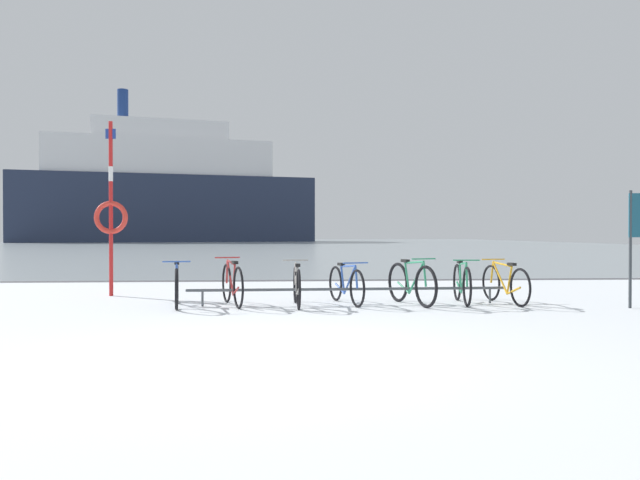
{
  "coord_description": "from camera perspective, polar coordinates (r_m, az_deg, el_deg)",
  "views": [
    {
      "loc": [
        0.12,
        -6.35,
        1.28
      ],
      "look_at": [
        0.98,
        6.79,
        1.13
      ],
      "focal_mm": 34.18,
      "sensor_mm": 36.0,
      "label": 1
    }
  ],
  "objects": [
    {
      "name": "ground",
      "position": [
        60.26,
        -3.88,
        -0.6
      ],
      "size": [
        80.0,
        132.0,
        0.08
      ],
      "color": "silver"
    },
    {
      "name": "ferry_ship",
      "position": [
        91.26,
        -14.2,
        4.4
      ],
      "size": [
        42.68,
        17.72,
        21.65
      ],
      "color": "#232D47",
      "rests_on": "ground"
    },
    {
      "name": "rescue_post",
      "position": [
        13.1,
        -18.99,
        2.48
      ],
      "size": [
        0.68,
        0.1,
        3.55
      ],
      "color": "red",
      "rests_on": "ground"
    },
    {
      "name": "bicycle_1",
      "position": [
        10.87,
        -8.22,
        -4.09
      ],
      "size": [
        0.6,
        1.65,
        0.84
      ],
      "color": "black",
      "rests_on": "ground"
    },
    {
      "name": "bicycle_6",
      "position": [
        11.54,
        16.92,
        -3.94
      ],
      "size": [
        0.46,
        1.72,
        0.8
      ],
      "color": "black",
      "rests_on": "ground"
    },
    {
      "name": "bike_rack",
      "position": [
        10.89,
        2.76,
        -4.66
      ],
      "size": [
        5.74,
        0.2,
        0.31
      ],
      "color": "#4C5156",
      "rests_on": "ground"
    },
    {
      "name": "bicycle_4",
      "position": [
        10.99,
        8.55,
        -4.04
      ],
      "size": [
        0.63,
        1.68,
        0.85
      ],
      "color": "black",
      "rests_on": "ground"
    },
    {
      "name": "bicycle_3",
      "position": [
        11.0,
        2.45,
        -4.19
      ],
      "size": [
        0.59,
        1.7,
        0.77
      ],
      "color": "black",
      "rests_on": "ground"
    },
    {
      "name": "bicycle_5",
      "position": [
        11.36,
        13.15,
        -3.96
      ],
      "size": [
        0.46,
        1.68,
        0.82
      ],
      "color": "black",
      "rests_on": "ground"
    },
    {
      "name": "bicycle_0",
      "position": [
        10.92,
        -13.26,
        -4.16
      ],
      "size": [
        0.46,
        1.72,
        0.81
      ],
      "color": "black",
      "rests_on": "ground"
    },
    {
      "name": "bicycle_2",
      "position": [
        10.68,
        -2.18,
        -4.28
      ],
      "size": [
        0.46,
        1.65,
        0.8
      ],
      "color": "black",
      "rests_on": "ground"
    }
  ]
}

